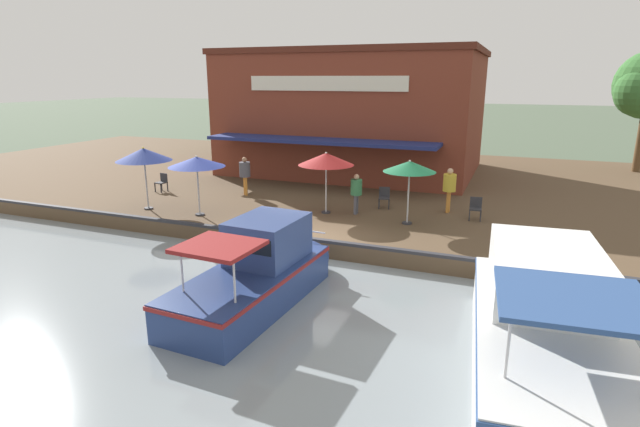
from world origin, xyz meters
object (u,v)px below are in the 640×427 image
(patio_umbrella_mid_patio_left, at_px, (326,159))
(cafe_chair_far_corner_seat, at_px, (476,207))
(patio_umbrella_back_row, at_px, (144,155))
(tree_upstream_bank, at_px, (254,90))
(cafe_chair_under_first_umbrella, at_px, (384,196))
(person_near_entrance, at_px, (245,171))
(patio_umbrella_by_entrance, at_px, (410,167))
(waterfront_restaurant, at_px, (355,112))
(person_mid_patio, at_px, (449,185))
(motorboat_outer_channel, at_px, (543,318))
(person_at_quay_edge, at_px, (356,189))
(mooring_post, at_px, (283,223))
(motorboat_nearest_quay, at_px, (264,270))
(cafe_chair_mid_patio, at_px, (162,181))
(patio_umbrella_near_quay_edge, at_px, (197,162))

(patio_umbrella_mid_patio_left, height_order, cafe_chair_far_corner_seat, patio_umbrella_mid_patio_left)
(patio_umbrella_back_row, distance_m, tree_upstream_bank, 17.15)
(cafe_chair_under_first_umbrella, distance_m, person_near_entrance, 6.54)
(patio_umbrella_by_entrance, distance_m, tree_upstream_bank, 20.71)
(waterfront_restaurant, xyz_separation_m, person_mid_patio, (7.84, 6.48, -2.22))
(patio_umbrella_back_row, bearing_deg, motorboat_outer_channel, 70.40)
(person_at_quay_edge, bearing_deg, mooring_post, -22.74)
(cafe_chair_under_first_umbrella, distance_m, person_at_quay_edge, 1.65)
(person_near_entrance, bearing_deg, patio_umbrella_back_row, -32.97)
(tree_upstream_bank, bearing_deg, patio_umbrella_back_row, 13.89)
(cafe_chair_under_first_umbrella, xyz_separation_m, motorboat_nearest_quay, (8.55, -1.07, -0.25))
(cafe_chair_under_first_umbrella, xyz_separation_m, mooring_post, (4.88, -2.26, -0.05))
(patio_umbrella_by_entrance, xyz_separation_m, cafe_chair_mid_patio, (-1.11, -11.94, -1.65))
(motorboat_nearest_quay, bearing_deg, waterfront_restaurant, -170.26)
(patio_umbrella_mid_patio_left, height_order, mooring_post, patio_umbrella_mid_patio_left)
(patio_umbrella_by_entrance, bearing_deg, person_near_entrance, -103.63)
(waterfront_restaurant, xyz_separation_m, patio_umbrella_mid_patio_left, (9.76, 1.99, -1.18))
(tree_upstream_bank, bearing_deg, person_mid_patio, 51.30)
(mooring_post, bearing_deg, patio_umbrella_mid_patio_left, 174.18)
(patio_umbrella_back_row, relative_size, cafe_chair_far_corner_seat, 2.99)
(patio_umbrella_back_row, height_order, mooring_post, patio_umbrella_back_row)
(motorboat_nearest_quay, bearing_deg, patio_umbrella_mid_patio_left, -172.81)
(patio_umbrella_mid_patio_left, height_order, tree_upstream_bank, tree_upstream_bank)
(cafe_chair_far_corner_seat, distance_m, person_at_quay_edge, 4.57)
(cafe_chair_under_first_umbrella, bearing_deg, person_mid_patio, 95.71)
(waterfront_restaurant, bearing_deg, motorboat_outer_channel, 29.53)
(patio_umbrella_mid_patio_left, relative_size, motorboat_nearest_quay, 0.39)
(cafe_chair_under_first_umbrella, bearing_deg, patio_umbrella_back_row, -66.97)
(patio_umbrella_near_quay_edge, distance_m, mooring_post, 4.60)
(motorboat_outer_channel, bearing_deg, person_mid_patio, -160.88)
(patio_umbrella_back_row, xyz_separation_m, cafe_chair_under_first_umbrella, (-3.79, 8.92, -1.77))
(waterfront_restaurant, distance_m, cafe_chair_under_first_umbrella, 9.44)
(tree_upstream_bank, bearing_deg, motorboat_nearest_quay, 29.30)
(waterfront_restaurant, distance_m, patio_umbrella_by_entrance, 11.47)
(patio_umbrella_near_quay_edge, relative_size, cafe_chair_mid_patio, 2.76)
(person_mid_patio, bearing_deg, patio_umbrella_near_quay_edge, -65.58)
(patio_umbrella_near_quay_edge, distance_m, motorboat_outer_channel, 13.36)
(patio_umbrella_near_quay_edge, bearing_deg, person_at_quay_edge, 113.63)
(motorboat_outer_channel, bearing_deg, person_at_quay_edge, -139.47)
(motorboat_nearest_quay, bearing_deg, cafe_chair_under_first_umbrella, 172.89)
(patio_umbrella_mid_patio_left, distance_m, cafe_chair_far_corner_seat, 5.97)
(patio_umbrella_back_row, xyz_separation_m, patio_umbrella_by_entrance, (-1.81, 10.32, -0.11))
(person_at_quay_edge, relative_size, motorboat_nearest_quay, 0.25)
(patio_umbrella_mid_patio_left, bearing_deg, person_mid_patio, 113.16)
(patio_umbrella_mid_patio_left, distance_m, patio_umbrella_near_quay_edge, 4.96)
(cafe_chair_under_first_umbrella, bearing_deg, cafe_chair_far_corner_seat, 82.83)
(patio_umbrella_near_quay_edge, height_order, motorboat_nearest_quay, patio_umbrella_near_quay_edge)
(person_mid_patio, xyz_separation_m, person_near_entrance, (0.33, -9.07, -0.02))
(cafe_chair_mid_patio, distance_m, cafe_chair_far_corner_seat, 14.22)
(tree_upstream_bank, bearing_deg, cafe_chair_under_first_umbrella, 45.63)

